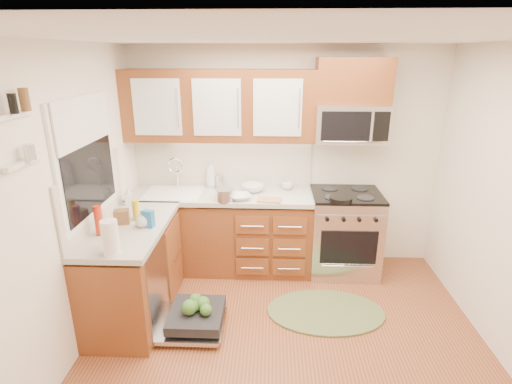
{
  "coord_description": "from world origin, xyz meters",
  "views": [
    {
      "loc": [
        -0.15,
        -2.75,
        2.4
      ],
      "look_at": [
        -0.3,
        0.85,
        1.15
      ],
      "focal_mm": 28.0,
      "sensor_mm": 36.0,
      "label": 1
    }
  ],
  "objects_px": {
    "dishwasher": "(192,319)",
    "paper_towel_roll": "(110,238)",
    "cutting_board": "(269,200)",
    "bowl_a": "(240,197)",
    "upper_cabinets": "(219,106)",
    "range": "(344,233)",
    "stock_pot": "(225,194)",
    "microwave": "(350,123)",
    "rug": "(326,312)",
    "skillet": "(341,199)",
    "bowl_b": "(253,188)",
    "cup": "(287,185)",
    "sink": "(174,204)"
  },
  "relations": [
    {
      "from": "dishwasher",
      "to": "paper_towel_roll",
      "type": "relative_size",
      "value": 2.49
    },
    {
      "from": "cutting_board",
      "to": "bowl_a",
      "type": "height_order",
      "value": "bowl_a"
    },
    {
      "from": "upper_cabinets",
      "to": "range",
      "type": "distance_m",
      "value": 1.99
    },
    {
      "from": "stock_pot",
      "to": "paper_towel_roll",
      "type": "relative_size",
      "value": 0.77
    },
    {
      "from": "microwave",
      "to": "cutting_board",
      "type": "relative_size",
      "value": 3.07
    },
    {
      "from": "rug",
      "to": "skillet",
      "type": "distance_m",
      "value": 1.14
    },
    {
      "from": "upper_cabinets",
      "to": "rug",
      "type": "relative_size",
      "value": 1.79
    },
    {
      "from": "microwave",
      "to": "dishwasher",
      "type": "relative_size",
      "value": 1.09
    },
    {
      "from": "microwave",
      "to": "range",
      "type": "bearing_deg",
      "value": -90.0
    },
    {
      "from": "bowl_b",
      "to": "cup",
      "type": "relative_size",
      "value": 1.95
    },
    {
      "from": "dishwasher",
      "to": "paper_towel_roll",
      "type": "distance_m",
      "value": 1.14
    },
    {
      "from": "paper_towel_roll",
      "to": "bowl_a",
      "type": "relative_size",
      "value": 1.25
    },
    {
      "from": "rug",
      "to": "upper_cabinets",
      "type": "bearing_deg",
      "value": 138.57
    },
    {
      "from": "microwave",
      "to": "stock_pot",
      "type": "relative_size",
      "value": 3.51
    },
    {
      "from": "dishwasher",
      "to": "cup",
      "type": "height_order",
      "value": "cup"
    },
    {
      "from": "sink",
      "to": "cutting_board",
      "type": "bearing_deg",
      "value": -10.48
    },
    {
      "from": "microwave",
      "to": "bowl_a",
      "type": "xyz_separation_m",
      "value": [
        -1.17,
        -0.3,
        -0.75
      ]
    },
    {
      "from": "cup",
      "to": "rug",
      "type": "bearing_deg",
      "value": -70.32
    },
    {
      "from": "stock_pot",
      "to": "bowl_a",
      "type": "xyz_separation_m",
      "value": [
        0.16,
        0.03,
        -0.04
      ]
    },
    {
      "from": "microwave",
      "to": "bowl_b",
      "type": "height_order",
      "value": "microwave"
    },
    {
      "from": "microwave",
      "to": "bowl_a",
      "type": "relative_size",
      "value": 3.36
    },
    {
      "from": "upper_cabinets",
      "to": "dishwasher",
      "type": "relative_size",
      "value": 2.93
    },
    {
      "from": "sink",
      "to": "cup",
      "type": "distance_m",
      "value": 1.31
    },
    {
      "from": "range",
      "to": "bowl_a",
      "type": "bearing_deg",
      "value": -171.22
    },
    {
      "from": "bowl_a",
      "to": "cup",
      "type": "bearing_deg",
      "value": 35.18
    },
    {
      "from": "range",
      "to": "cup",
      "type": "bearing_deg",
      "value": 164.34
    },
    {
      "from": "range",
      "to": "cutting_board",
      "type": "height_order",
      "value": "range"
    },
    {
      "from": "stock_pot",
      "to": "bowl_b",
      "type": "height_order",
      "value": "stock_pot"
    },
    {
      "from": "microwave",
      "to": "sink",
      "type": "distance_m",
      "value": 2.13
    },
    {
      "from": "sink",
      "to": "paper_towel_roll",
      "type": "relative_size",
      "value": 2.2
    },
    {
      "from": "rug",
      "to": "stock_pot",
      "type": "bearing_deg",
      "value": 148.7
    },
    {
      "from": "stock_pot",
      "to": "bowl_a",
      "type": "distance_m",
      "value": 0.17
    },
    {
      "from": "sink",
      "to": "skillet",
      "type": "relative_size",
      "value": 2.63
    },
    {
      "from": "bowl_b",
      "to": "cup",
      "type": "bearing_deg",
      "value": 12.65
    },
    {
      "from": "stock_pot",
      "to": "bowl_b",
      "type": "bearing_deg",
      "value": 46.79
    },
    {
      "from": "dishwasher",
      "to": "rug",
      "type": "distance_m",
      "value": 1.29
    },
    {
      "from": "range",
      "to": "stock_pot",
      "type": "height_order",
      "value": "stock_pot"
    },
    {
      "from": "range",
      "to": "bowl_b",
      "type": "relative_size",
      "value": 3.66
    },
    {
      "from": "stock_pot",
      "to": "paper_towel_roll",
      "type": "distance_m",
      "value": 1.44
    },
    {
      "from": "stock_pot",
      "to": "bowl_a",
      "type": "bearing_deg",
      "value": 10.47
    },
    {
      "from": "upper_cabinets",
      "to": "rug",
      "type": "distance_m",
      "value": 2.39
    },
    {
      "from": "paper_towel_roll",
      "to": "sink",
      "type": "bearing_deg",
      "value": 84.75
    },
    {
      "from": "sink",
      "to": "bowl_b",
      "type": "relative_size",
      "value": 2.39
    },
    {
      "from": "skillet",
      "to": "paper_towel_roll",
      "type": "relative_size",
      "value": 0.84
    },
    {
      "from": "cutting_board",
      "to": "stock_pot",
      "type": "bearing_deg",
      "value": -179.93
    },
    {
      "from": "upper_cabinets",
      "to": "dishwasher",
      "type": "xyz_separation_m",
      "value": [
        -0.13,
        -1.27,
        -1.77
      ]
    },
    {
      "from": "microwave",
      "to": "cup",
      "type": "height_order",
      "value": "microwave"
    },
    {
      "from": "sink",
      "to": "stock_pot",
      "type": "height_order",
      "value": "stock_pot"
    },
    {
      "from": "sink",
      "to": "cutting_board",
      "type": "xyz_separation_m",
      "value": [
        1.08,
        -0.2,
        0.13
      ]
    },
    {
      "from": "upper_cabinets",
      "to": "bowl_a",
      "type": "bearing_deg",
      "value": -53.58
    }
  ]
}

